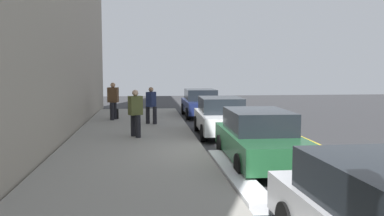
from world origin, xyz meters
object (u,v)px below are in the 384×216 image
object	(u,v)px
parked_car_white	(221,117)
pedestrian_brown_coat	(113,100)
parked_car_green	(259,138)
rolling_suitcase	(116,114)
pedestrian_olive_coat	(135,112)
parked_car_navy	(201,103)
pedestrian_navy_coat	(151,104)

from	to	relation	value
parked_car_white	pedestrian_brown_coat	size ratio (longest dim) A/B	2.29
parked_car_green	parked_car_white	bearing A→B (deg)	-178.40
parked_car_white	rolling_suitcase	distance (m)	6.56
pedestrian_olive_coat	parked_car_navy	bearing A→B (deg)	155.13
pedestrian_brown_coat	parked_car_navy	bearing A→B (deg)	113.34
parked_car_white	pedestrian_brown_coat	distance (m)	6.38
pedestrian_olive_coat	rolling_suitcase	size ratio (longest dim) A/B	2.03
parked_car_green	pedestrian_brown_coat	bearing A→B (deg)	-153.72
parked_car_green	pedestrian_navy_coat	distance (m)	8.29
parked_car_green	rolling_suitcase	xyz separation A→B (m)	(-9.90, -4.60, -0.36)
parked_car_navy	pedestrian_brown_coat	size ratio (longest dim) A/B	2.26
pedestrian_brown_coat	pedestrian_olive_coat	bearing A→B (deg)	12.90
parked_car_navy	parked_car_green	distance (m)	11.52
pedestrian_olive_coat	pedestrian_navy_coat	distance (m)	3.60
rolling_suitcase	pedestrian_olive_coat	bearing A→B (deg)	11.01
rolling_suitcase	parked_car_green	bearing A→B (deg)	24.91
parked_car_white	pedestrian_olive_coat	bearing A→B (deg)	-75.30
pedestrian_brown_coat	rolling_suitcase	distance (m)	0.81
parked_car_green	pedestrian_brown_coat	size ratio (longest dim) A/B	2.53
pedestrian_navy_coat	rolling_suitcase	distance (m)	2.81
parked_car_navy	rolling_suitcase	distance (m)	4.79
pedestrian_navy_coat	parked_car_navy	bearing A→B (deg)	143.60
parked_car_navy	parked_car_white	bearing A→B (deg)	-0.33
parked_car_green	pedestrian_olive_coat	distance (m)	5.48
parked_car_white	pedestrian_brown_coat	xyz separation A→B (m)	(-4.44, -4.57, 0.36)
parked_car_navy	pedestrian_navy_coat	world-z (taller)	pedestrian_navy_coat
pedestrian_brown_coat	pedestrian_navy_coat	xyz separation A→B (m)	(1.77, 1.84, -0.08)
pedestrian_olive_coat	pedestrian_brown_coat	world-z (taller)	pedestrian_brown_coat
parked_car_white	pedestrian_olive_coat	world-z (taller)	pedestrian_olive_coat
parked_car_white	parked_car_green	distance (m)	5.10
parked_car_green	pedestrian_brown_coat	xyz separation A→B (m)	(-9.54, -4.71, 0.36)
pedestrian_olive_coat	rolling_suitcase	world-z (taller)	pedestrian_olive_coat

